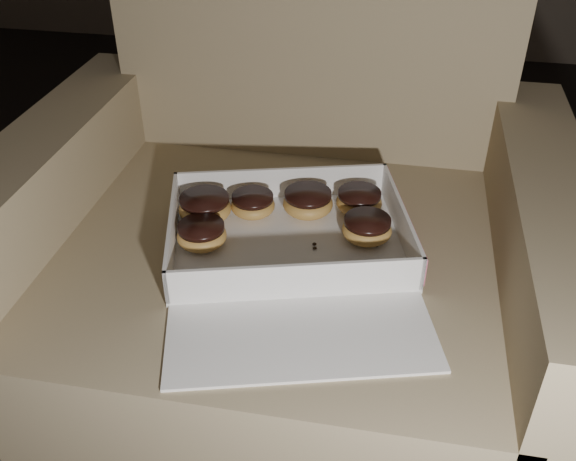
# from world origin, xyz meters

# --- Properties ---
(floor) EXTENTS (4.50, 4.50, 0.00)m
(floor) POSITION_xyz_m (0.00, 0.00, 0.00)
(floor) COLOR black
(floor) RESTS_ON ground
(armchair) EXTENTS (0.97, 0.82, 1.02)m
(armchair) POSITION_xyz_m (0.36, 0.05, 0.32)
(armchair) COLOR #8A7958
(armchair) RESTS_ON floor
(bakery_box) EXTENTS (0.49, 0.54, 0.07)m
(bakery_box) POSITION_xyz_m (0.39, -0.07, 0.47)
(bakery_box) COLOR white
(bakery_box) RESTS_ON armchair
(donut_a) EXTENTS (0.08, 0.08, 0.04)m
(donut_a) POSITION_xyz_m (0.30, 0.04, 0.48)
(donut_a) COLOR #BC8841
(donut_a) RESTS_ON bakery_box
(donut_b) EXTENTS (0.08, 0.08, 0.04)m
(donut_b) POSITION_xyz_m (0.24, -0.07, 0.48)
(donut_b) COLOR #BC8841
(donut_b) RESTS_ON bakery_box
(donut_c) EXTENTS (0.08, 0.08, 0.04)m
(donut_c) POSITION_xyz_m (0.50, -0.00, 0.48)
(donut_c) COLOR #BC8841
(donut_c) RESTS_ON bakery_box
(donut_d) EXTENTS (0.09, 0.09, 0.05)m
(donut_d) POSITION_xyz_m (0.22, 0.01, 0.49)
(donut_d) COLOR #BC8841
(donut_d) RESTS_ON bakery_box
(donut_e) EXTENTS (0.09, 0.09, 0.04)m
(donut_e) POSITION_xyz_m (0.39, 0.06, 0.49)
(donut_e) COLOR #BC8841
(donut_e) RESTS_ON bakery_box
(donut_f) EXTENTS (0.08, 0.08, 0.04)m
(donut_f) POSITION_xyz_m (0.48, 0.08, 0.48)
(donut_f) COLOR #BC8841
(donut_f) RESTS_ON bakery_box
(crumb_a) EXTENTS (0.01, 0.01, 0.00)m
(crumb_a) POSITION_xyz_m (0.46, -0.12, 0.46)
(crumb_a) COLOR black
(crumb_a) RESTS_ON bakery_box
(crumb_b) EXTENTS (0.01, 0.01, 0.00)m
(crumb_b) POSITION_xyz_m (0.56, -0.09, 0.46)
(crumb_b) COLOR black
(crumb_b) RESTS_ON bakery_box
(crumb_c) EXTENTS (0.01, 0.01, 0.00)m
(crumb_c) POSITION_xyz_m (0.42, -0.03, 0.46)
(crumb_c) COLOR black
(crumb_c) RESTS_ON bakery_box
(crumb_d) EXTENTS (0.01, 0.01, 0.00)m
(crumb_d) POSITION_xyz_m (0.42, -0.05, 0.46)
(crumb_d) COLOR black
(crumb_d) RESTS_ON bakery_box
(crumb_e) EXTENTS (0.01, 0.01, 0.00)m
(crumb_e) POSITION_xyz_m (0.52, -0.02, 0.46)
(crumb_e) COLOR black
(crumb_e) RESTS_ON bakery_box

